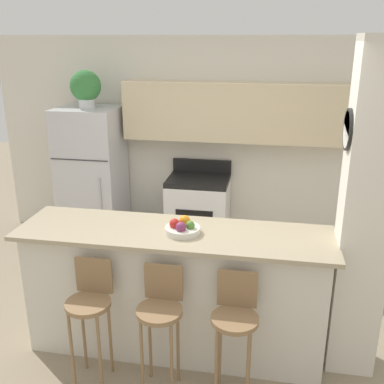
{
  "coord_description": "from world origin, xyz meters",
  "views": [
    {
      "loc": [
        0.72,
        -3.16,
        2.52
      ],
      "look_at": [
        0.0,
        0.8,
        1.14
      ],
      "focal_mm": 42.0,
      "sensor_mm": 36.0,
      "label": 1
    }
  ],
  "objects_px": {
    "potted_plant_on_fridge": "(86,87)",
    "fruit_bowl": "(182,228)",
    "bar_stool_right": "(235,320)",
    "stove_range": "(198,212)",
    "bar_stool_left": "(90,305)",
    "bar_stool_mid": "(161,312)",
    "trash_bin": "(134,238)",
    "refrigerator": "(92,177)"
  },
  "relations": [
    {
      "from": "bar_stool_right",
      "to": "fruit_bowl",
      "type": "xyz_separation_m",
      "value": [
        -0.46,
        0.45,
        0.48
      ]
    },
    {
      "from": "stove_range",
      "to": "fruit_bowl",
      "type": "distance_m",
      "value": 2.11
    },
    {
      "from": "fruit_bowl",
      "to": "bar_stool_right",
      "type": "bearing_deg",
      "value": -43.89
    },
    {
      "from": "bar_stool_right",
      "to": "trash_bin",
      "type": "bearing_deg",
      "value": 123.62
    },
    {
      "from": "refrigerator",
      "to": "bar_stool_mid",
      "type": "xyz_separation_m",
      "value": [
        1.47,
        -2.38,
        -0.22
      ]
    },
    {
      "from": "bar_stool_mid",
      "to": "fruit_bowl",
      "type": "height_order",
      "value": "fruit_bowl"
    },
    {
      "from": "bar_stool_right",
      "to": "bar_stool_mid",
      "type": "bearing_deg",
      "value": 180.0
    },
    {
      "from": "bar_stool_right",
      "to": "fruit_bowl",
      "type": "bearing_deg",
      "value": 136.11
    },
    {
      "from": "bar_stool_left",
      "to": "potted_plant_on_fridge",
      "type": "distance_m",
      "value": 2.88
    },
    {
      "from": "refrigerator",
      "to": "fruit_bowl",
      "type": "height_order",
      "value": "refrigerator"
    },
    {
      "from": "bar_stool_left",
      "to": "bar_stool_right",
      "type": "bearing_deg",
      "value": 0.0
    },
    {
      "from": "trash_bin",
      "to": "fruit_bowl",
      "type": "bearing_deg",
      "value": -60.51
    },
    {
      "from": "potted_plant_on_fridge",
      "to": "trash_bin",
      "type": "height_order",
      "value": "potted_plant_on_fridge"
    },
    {
      "from": "stove_range",
      "to": "potted_plant_on_fridge",
      "type": "distance_m",
      "value": 2.02
    },
    {
      "from": "bar_stool_left",
      "to": "bar_stool_mid",
      "type": "bearing_deg",
      "value": 0.0
    },
    {
      "from": "refrigerator",
      "to": "bar_stool_mid",
      "type": "bearing_deg",
      "value": -58.27
    },
    {
      "from": "bar_stool_right",
      "to": "refrigerator",
      "type": "bearing_deg",
      "value": 130.17
    },
    {
      "from": "stove_range",
      "to": "potted_plant_on_fridge",
      "type": "xyz_separation_m",
      "value": [
        -1.34,
        -0.06,
        1.51
      ]
    },
    {
      "from": "refrigerator",
      "to": "bar_stool_left",
      "type": "relative_size",
      "value": 1.77
    },
    {
      "from": "stove_range",
      "to": "bar_stool_left",
      "type": "bearing_deg",
      "value": -99.4
    },
    {
      "from": "bar_stool_right",
      "to": "potted_plant_on_fridge",
      "type": "height_order",
      "value": "potted_plant_on_fridge"
    },
    {
      "from": "bar_stool_mid",
      "to": "trash_bin",
      "type": "height_order",
      "value": "bar_stool_mid"
    },
    {
      "from": "refrigerator",
      "to": "stove_range",
      "type": "relative_size",
      "value": 1.62
    },
    {
      "from": "refrigerator",
      "to": "bar_stool_right",
      "type": "bearing_deg",
      "value": -49.83
    },
    {
      "from": "bar_stool_right",
      "to": "trash_bin",
      "type": "xyz_separation_m",
      "value": [
        -1.42,
        2.14,
        -0.46
      ]
    },
    {
      "from": "bar_stool_left",
      "to": "potted_plant_on_fridge",
      "type": "xyz_separation_m",
      "value": [
        -0.93,
        2.38,
        1.32
      ]
    },
    {
      "from": "trash_bin",
      "to": "stove_range",
      "type": "bearing_deg",
      "value": 22.1
    },
    {
      "from": "refrigerator",
      "to": "potted_plant_on_fridge",
      "type": "distance_m",
      "value": 1.1
    },
    {
      "from": "potted_plant_on_fridge",
      "to": "fruit_bowl",
      "type": "relative_size",
      "value": 1.58
    },
    {
      "from": "potted_plant_on_fridge",
      "to": "fruit_bowl",
      "type": "xyz_separation_m",
      "value": [
        1.54,
        -1.93,
        -0.85
      ]
    },
    {
      "from": "bar_stool_left",
      "to": "trash_bin",
      "type": "height_order",
      "value": "bar_stool_left"
    },
    {
      "from": "potted_plant_on_fridge",
      "to": "fruit_bowl",
      "type": "height_order",
      "value": "potted_plant_on_fridge"
    },
    {
      "from": "refrigerator",
      "to": "bar_stool_left",
      "type": "xyz_separation_m",
      "value": [
        0.93,
        -2.38,
        -0.22
      ]
    },
    {
      "from": "stove_range",
      "to": "trash_bin",
      "type": "distance_m",
      "value": 0.85
    },
    {
      "from": "bar_stool_left",
      "to": "bar_stool_right",
      "type": "xyz_separation_m",
      "value": [
        1.07,
        0.0,
        0.0
      ]
    },
    {
      "from": "bar_stool_left",
      "to": "fruit_bowl",
      "type": "relative_size",
      "value": 3.55
    },
    {
      "from": "bar_stool_right",
      "to": "trash_bin",
      "type": "height_order",
      "value": "bar_stool_right"
    },
    {
      "from": "refrigerator",
      "to": "stove_range",
      "type": "distance_m",
      "value": 1.4
    },
    {
      "from": "stove_range",
      "to": "bar_stool_right",
      "type": "bearing_deg",
      "value": -74.63
    },
    {
      "from": "potted_plant_on_fridge",
      "to": "fruit_bowl",
      "type": "distance_m",
      "value": 2.61
    },
    {
      "from": "trash_bin",
      "to": "bar_stool_mid",
      "type": "bearing_deg",
      "value": -67.55
    },
    {
      "from": "refrigerator",
      "to": "bar_stool_right",
      "type": "height_order",
      "value": "refrigerator"
    }
  ]
}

